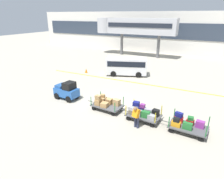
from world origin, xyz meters
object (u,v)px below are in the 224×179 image
Objects in this scene: shuttle_van at (126,65)px; baggage_cart_lead at (106,103)px; baggage_handler at (136,116)px; baggage_cart_tail at (187,124)px; baggage_cart_middle at (143,113)px; safety_cone_near at (86,71)px; baggage_tug at (67,91)px.

baggage_cart_lead is at bearing -75.61° from shuttle_van.
baggage_handler is 0.30× the size of shuttle_van.
baggage_handler reaches higher than baggage_cart_tail.
baggage_cart_tail is 12.78m from shuttle_van.
baggage_handler is at bearing -160.21° from baggage_cart_tail.
shuttle_van reaches higher than baggage_cart_tail.
baggage_cart_middle is 1.28m from baggage_handler.
safety_cone_near is (-4.91, -1.48, -0.96)m from shuttle_van.
safety_cone_near is at bearing 138.25° from baggage_handler.
shuttle_van is (-2.37, 9.25, 0.69)m from baggage_cart_lead.
baggage_cart_tail is 0.59× the size of shuttle_van.
baggage_tug is 7.25m from baggage_handler.
baggage_cart_lead is 1.00× the size of baggage_cart_middle.
baggage_handler is (-2.98, -1.07, 0.35)m from baggage_cart_tail.
baggage_handler is 11.98m from shuttle_van.
baggage_tug is 0.71× the size of baggage_cart_middle.
shuttle_van is at bearing 116.83° from baggage_handler.
baggage_tug is 7.12m from baggage_cart_middle.
baggage_cart_lead is 1.94× the size of baggage_handler.
baggage_tug reaches higher than baggage_handler.
baggage_cart_lead is 9.57m from shuttle_van.
baggage_cart_middle is 1.00× the size of baggage_cart_tail.
baggage_handler is at bearing -41.75° from safety_cone_near.
shuttle_van is 9.38× the size of safety_cone_near.
baggage_cart_middle is 13.08m from safety_cone_near.
baggage_handler is (3.03, -1.44, 0.32)m from baggage_cart_lead.
safety_cone_near is at bearing 148.53° from baggage_cart_tail.
shuttle_van is (-8.39, 9.62, 0.72)m from baggage_cart_tail.
baggage_tug is 4.04m from baggage_cart_lead.
baggage_handler reaches higher than safety_cone_near.
baggage_tug is at bearing 176.80° from baggage_cart_tail.
baggage_cart_middle is (7.11, -0.39, -0.21)m from baggage_tug.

